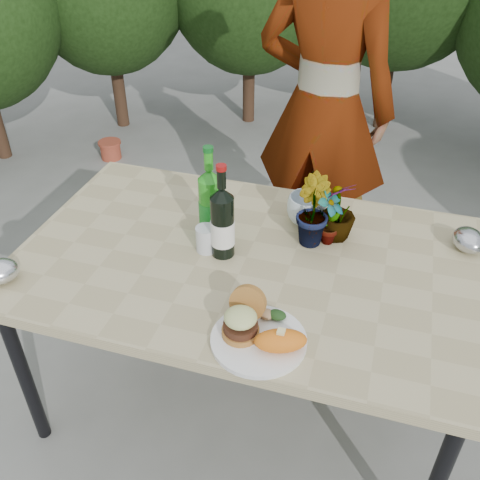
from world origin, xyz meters
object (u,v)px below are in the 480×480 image
(dinner_plate, at_px, (259,340))
(wine_bottle, at_px, (222,223))
(person, at_px, (324,109))
(patio_table, at_px, (247,270))

(dinner_plate, bearing_deg, wine_bottle, 122.00)
(dinner_plate, xyz_separation_m, person, (-0.06, 1.36, 0.16))
(patio_table, xyz_separation_m, dinner_plate, (0.15, -0.37, 0.06))
(patio_table, distance_m, person, 1.01)
(dinner_plate, xyz_separation_m, wine_bottle, (-0.23, 0.37, 0.12))
(wine_bottle, distance_m, person, 1.00)
(dinner_plate, bearing_deg, person, 92.40)
(wine_bottle, xyz_separation_m, person, (0.17, 0.99, 0.04))
(wine_bottle, bearing_deg, dinner_plate, -70.57)
(dinner_plate, height_order, person, person)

